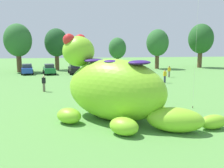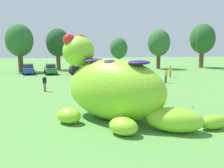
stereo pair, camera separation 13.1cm
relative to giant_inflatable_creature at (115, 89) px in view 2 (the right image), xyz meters
The scene contains 15 objects.
ground_plane 2.51m from the giant_inflatable_creature, 37.20° to the right, with size 160.00×160.00×0.00m, color #568E42.
giant_inflatable_creature is the anchor object (origin of this frame).
car_blue 29.24m from the giant_inflatable_creature, 110.42° to the left, with size 2.42×4.32×1.72m.
car_green 27.55m from the giant_inflatable_creature, 103.75° to the left, with size 2.48×4.34×1.72m.
car_black 26.63m from the giant_inflatable_creature, 95.06° to the left, with size 2.33×4.28×1.72m.
car_yellow 26.46m from the giant_inflatable_creature, 86.30° to the left, with size 2.58×4.37×1.72m.
tree_left 33.52m from the giant_inflatable_creature, 111.40° to the left, with size 4.85×4.85×8.62m.
tree_mid_left 34.68m from the giant_inflatable_creature, 99.40° to the left, with size 4.53×4.53×8.04m.
tree_centre_left 35.16m from the giant_inflatable_creature, 79.31° to the left, with size 3.59×3.59×6.36m.
tree_centre 36.30m from the giant_inflatable_creature, 66.25° to the left, with size 4.52×4.52×8.02m.
tree_centre_right 42.33m from the giant_inflatable_creature, 54.26° to the left, with size 5.25×5.25×9.32m.
spectator_near_inflatable 12.33m from the giant_inflatable_creature, 117.64° to the left, with size 0.38×0.26×1.71m.
spectator_mid_field 5.76m from the giant_inflatable_creature, 57.78° to the left, with size 0.38×0.26×1.71m.
spectator_by_cars 23.23m from the giant_inflatable_creature, 59.22° to the left, with size 0.38×0.26×1.71m.
spectator_wandering 17.20m from the giant_inflatable_creature, 58.01° to the left, with size 0.38×0.26×1.71m.
Camera 2 is at (-3.68, -14.58, 4.88)m, focal length 39.39 mm.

